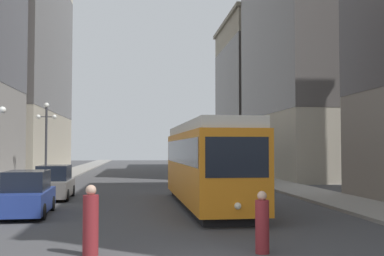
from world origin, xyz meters
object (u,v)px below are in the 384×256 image
at_px(pedestrian_crossing_far, 91,222).
at_px(parked_car_left_near, 27,195).
at_px(streetcar, 207,162).
at_px(transit_bus, 216,158).
at_px(parked_car_left_mid, 54,183).
at_px(pedestrian_crossing_near, 262,224).
at_px(lamp_post_left_far, 46,131).

bearing_deg(pedestrian_crossing_far, parked_car_left_near, -129.47).
relative_size(streetcar, transit_bus, 1.14).
xyz_separation_m(parked_car_left_mid, pedestrian_crossing_near, (7.77, -14.37, -0.09)).
bearing_deg(transit_bus, pedestrian_crossing_near, -97.35).
height_order(pedestrian_crossing_near, pedestrian_crossing_far, pedestrian_crossing_far).
distance_m(streetcar, lamp_post_left_far, 15.66).
distance_m(parked_car_left_mid, lamp_post_left_far, 8.58).
bearing_deg(parked_car_left_near, lamp_post_left_far, 94.78).
xyz_separation_m(streetcar, lamp_post_left_far, (-9.65, 12.19, 1.85)).
bearing_deg(pedestrian_crossing_far, pedestrian_crossing_near, 113.40).
xyz_separation_m(pedestrian_crossing_far, lamp_post_left_far, (-5.23, 21.85, 3.11)).
relative_size(transit_bus, lamp_post_left_far, 1.92).
distance_m(pedestrian_crossing_near, pedestrian_crossing_far, 4.45).
height_order(streetcar, parked_car_left_mid, streetcar).
bearing_deg(lamp_post_left_far, pedestrian_crossing_near, -66.40).
height_order(parked_car_left_mid, pedestrian_crossing_far, parked_car_left_mid).
distance_m(parked_car_left_near, pedestrian_crossing_far, 8.36).
height_order(transit_bus, pedestrian_crossing_near, transit_bus).
height_order(transit_bus, lamp_post_left_far, lamp_post_left_far).
relative_size(pedestrian_crossing_far, lamp_post_left_far, 0.31).
xyz_separation_m(streetcar, parked_car_left_mid, (-7.75, 4.42, -1.26)).
bearing_deg(parked_car_left_mid, pedestrian_crossing_near, -62.91).
bearing_deg(pedestrian_crossing_near, parked_car_left_mid, 73.82).
distance_m(parked_car_left_near, lamp_post_left_far, 14.64).
height_order(parked_car_left_near, pedestrian_crossing_near, parked_car_left_near).
xyz_separation_m(transit_bus, parked_car_left_near, (-10.77, -17.38, -1.10)).
bearing_deg(lamp_post_left_far, streetcar, -51.63).
bearing_deg(lamp_post_left_far, pedestrian_crossing_far, -76.55).
distance_m(transit_bus, parked_car_left_near, 20.47).
bearing_deg(transit_bus, pedestrian_crossing_far, -107.15).
relative_size(parked_car_left_mid, lamp_post_left_far, 0.76).
bearing_deg(lamp_post_left_far, parked_car_left_mid, -76.26).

